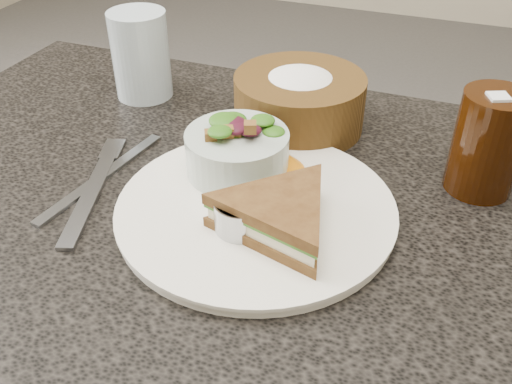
{
  "coord_description": "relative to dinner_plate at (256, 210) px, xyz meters",
  "views": [
    {
      "loc": [
        0.2,
        -0.46,
        1.14
      ],
      "look_at": [
        0.02,
        0.0,
        0.78
      ],
      "focal_mm": 40.0,
      "sensor_mm": 36.0,
      "label": 1
    }
  ],
  "objects": [
    {
      "name": "orange_wedge",
      "position": [
        -0.0,
        0.07,
        0.02
      ],
      "size": [
        0.09,
        0.09,
        0.03
      ],
      "primitive_type": "cone",
      "rotation": [
        0.0,
        0.0,
        0.46
      ],
      "color": "orange",
      "rests_on": "dinner_plate"
    },
    {
      "name": "dinner_plate",
      "position": [
        0.0,
        0.0,
        0.0
      ],
      "size": [
        0.3,
        0.3,
        0.01
      ],
      "primitive_type": "cylinder",
      "color": "white",
      "rests_on": "dining_table"
    },
    {
      "name": "water_glass",
      "position": [
        -0.26,
        0.21,
        0.06
      ],
      "size": [
        0.1,
        0.1,
        0.13
      ],
      "primitive_type": "cylinder",
      "rotation": [
        0.0,
        0.0,
        0.31
      ],
      "color": "silver",
      "rests_on": "dining_table"
    },
    {
      "name": "cola_glass",
      "position": [
        0.22,
        0.14,
        0.06
      ],
      "size": [
        0.09,
        0.09,
        0.13
      ],
      "primitive_type": null,
      "rotation": [
        0.0,
        0.0,
        0.21
      ],
      "color": "black",
      "rests_on": "dining_table"
    },
    {
      "name": "salad_bowl",
      "position": [
        -0.04,
        0.05,
        0.04
      ],
      "size": [
        0.15,
        0.15,
        0.07
      ],
      "primitive_type": null,
      "rotation": [
        0.0,
        0.0,
        -0.35
      ],
      "color": "#ADBEB4",
      "rests_on": "dinner_plate"
    },
    {
      "name": "knife",
      "position": [
        -0.2,
        0.0,
        -0.0
      ],
      "size": [
        0.04,
        0.21,
        0.0
      ],
      "primitive_type": "cube",
      "rotation": [
        0.0,
        0.0,
        -0.14
      ],
      "color": "gray",
      "rests_on": "dining_table"
    },
    {
      "name": "sandwich",
      "position": [
        0.04,
        -0.03,
        0.03
      ],
      "size": [
        0.19,
        0.19,
        0.04
      ],
      "primitive_type": null,
      "rotation": [
        0.0,
        0.0,
        -0.27
      ],
      "color": "brown",
      "rests_on": "dinner_plate"
    },
    {
      "name": "dressing_ramekin",
      "position": [
        -0.0,
        -0.04,
        0.02
      ],
      "size": [
        0.07,
        0.07,
        0.03
      ],
      "primitive_type": "cylinder",
      "rotation": [
        0.0,
        0.0,
        0.36
      ],
      "color": "#A4A7AB",
      "rests_on": "dinner_plate"
    },
    {
      "name": "fork",
      "position": [
        -0.19,
        -0.03,
        -0.0
      ],
      "size": [
        0.08,
        0.19,
        0.01
      ],
      "primitive_type": "cube",
      "rotation": [
        0.0,
        0.0,
        0.32
      ],
      "color": "gray",
      "rests_on": "dining_table"
    },
    {
      "name": "bread_basket",
      "position": [
        -0.02,
        0.2,
        0.04
      ],
      "size": [
        0.2,
        0.2,
        0.1
      ],
      "primitive_type": null,
      "rotation": [
        0.0,
        0.0,
        -0.17
      ],
      "color": "#553716",
      "rests_on": "dining_table"
    }
  ]
}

